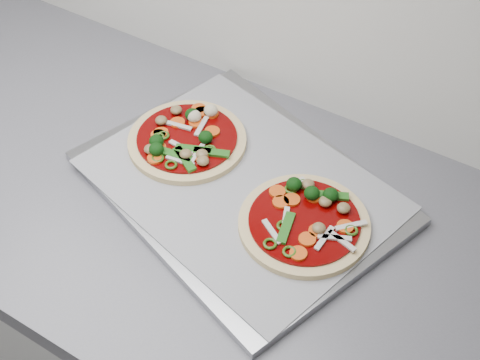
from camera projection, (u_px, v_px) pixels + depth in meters
The scene contains 6 objects.
base_cabinet at pixel (107, 296), 1.47m from camera, with size 3.60×0.60×0.86m, color silver.
countertop at pixel (70, 148), 1.14m from camera, with size 3.60×0.60×0.04m, color slate.
baking_tray at pixel (240, 188), 1.04m from camera, with size 0.47×0.35×0.02m, color #939499.
parchment at pixel (240, 184), 1.04m from camera, with size 0.45×0.33×0.00m, color gray.
pizza_left at pixel (186, 139), 1.09m from camera, with size 0.26×0.26×0.03m.
pizza_right at pixel (305, 220), 0.97m from camera, with size 0.24×0.24×0.03m.
Camera 1 is at (0.69, 0.75, 1.67)m, focal length 50.00 mm.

